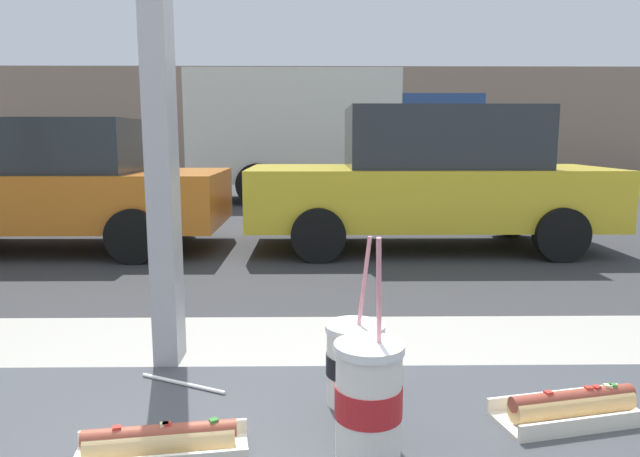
{
  "coord_description": "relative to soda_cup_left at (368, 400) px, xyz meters",
  "views": [
    {
      "loc": [
        0.3,
        -1.07,
        1.45
      ],
      "look_at": [
        0.35,
        2.39,
        0.89
      ],
      "focal_mm": 32.13,
      "sensor_mm": 36.0,
      "label": 1
    }
  ],
  "objects": [
    {
      "name": "soda_cup_left",
      "position": [
        0.0,
        0.0,
        0.0
      ],
      "size": [
        0.1,
        0.1,
        0.33
      ],
      "color": "silver",
      "rests_on": "window_counter"
    },
    {
      "name": "ground_plane",
      "position": [
        -0.38,
        8.3,
        -1.08
      ],
      "size": [
        60.0,
        60.0,
        0.0
      ],
      "primitive_type": "plane",
      "color": "#38383A"
    },
    {
      "name": "building_facade_far",
      "position": [
        -0.38,
        23.57,
        1.05
      ],
      "size": [
        28.0,
        1.2,
        4.26
      ],
      "primitive_type": "cube",
      "color": "gray",
      "rests_on": "ground"
    },
    {
      "name": "box_truck",
      "position": [
        0.26,
        12.42,
        0.49
      ],
      "size": [
        6.29,
        2.44,
        2.86
      ],
      "color": "silver",
      "rests_on": "ground"
    },
    {
      "name": "soda_cup_right",
      "position": [
        -0.01,
        0.18,
        -0.02
      ],
      "size": [
        0.1,
        0.1,
        0.3
      ],
      "color": "white",
      "rests_on": "window_counter"
    },
    {
      "name": "hotdog_tray_far",
      "position": [
        0.35,
        0.11,
        -0.07
      ],
      "size": [
        0.27,
        0.15,
        0.05
      ],
      "color": "beige",
      "rests_on": "window_counter"
    },
    {
      "name": "sidewalk_strip",
      "position": [
        -0.38,
        1.9,
        -1.01
      ],
      "size": [
        16.0,
        2.8,
        0.13
      ],
      "primitive_type": "cube",
      "color": "#B2ADA3",
      "rests_on": "ground"
    },
    {
      "name": "loose_straw",
      "position": [
        -0.32,
        0.25,
        -0.09
      ],
      "size": [
        0.17,
        0.09,
        0.01
      ],
      "primitive_type": "cylinder",
      "rotation": [
        0.0,
        1.57,
        -0.45
      ],
      "color": "white",
      "rests_on": "window_counter"
    },
    {
      "name": "parked_car_yellow",
      "position": [
        1.46,
        6.65,
        -0.17
      ],
      "size": [
        4.59,
        1.92,
        1.83
      ],
      "color": "gold",
      "rests_on": "ground"
    },
    {
      "name": "parked_car_orange",
      "position": [
        -3.57,
        6.65,
        -0.23
      ],
      "size": [
        4.67,
        2.0,
        1.67
      ],
      "color": "orange",
      "rests_on": "ground"
    },
    {
      "name": "hotdog_tray_near",
      "position": [
        -0.3,
        0.01,
        -0.07
      ],
      "size": [
        0.26,
        0.13,
        0.05
      ],
      "color": "beige",
      "rests_on": "window_counter"
    }
  ]
}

